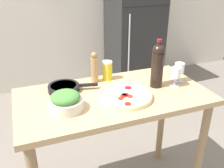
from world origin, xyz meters
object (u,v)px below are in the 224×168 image
Objects in this scene: wine_glass_near at (175,74)px; homemade_pizza at (125,95)px; refrigerator at (134,30)px; pepper_mill at (95,68)px; wine_bottle at (157,65)px; cast_iron_skillet at (64,88)px; salt_canister at (107,70)px; wine_glass_far at (179,69)px; salad_bowl at (66,101)px.

wine_glass_near is 0.40m from homemade_pizza.
pepper_mill is (-1.10, -1.64, 0.18)m from refrigerator.
cast_iron_skillet is at bearing 165.39° from wine_bottle.
salt_canister is (-0.01, 0.31, 0.05)m from homemade_pizza.
wine_glass_far reaches higher than cast_iron_skillet.
salt_canister is at bearing 91.02° from homemade_pizza.
homemade_pizza is at bearing -163.99° from wine_bottle.
salad_bowl reaches higher than cast_iron_skillet.
refrigerator reaches higher than homemade_pizza.
pepper_mill is at bearing 48.73° from salad_bowl.
refrigerator is 2.18m from homemade_pizza.
salt_canister is (-1.00, -1.63, 0.15)m from refrigerator.
pepper_mill reaches higher than salt_canister.
wine_glass_far is 0.82m from cast_iron_skillet.
refrigerator is at bearing 58.52° from salt_canister.
wine_glass_near is 1.00× the size of wine_glass_far.
wine_bottle is 0.94× the size of homemade_pizza.
salt_canister is at bearing 40.66° from salad_bowl.
wine_glass_near is at bearing -140.48° from wine_glass_far.
wine_bottle is 0.15m from wine_glass_near.
wine_glass_far is 1.00× the size of salt_canister.
wine_bottle is at bearing -30.66° from pepper_mill.
cast_iron_skillet is (-1.33, -1.70, 0.10)m from refrigerator.
wine_glass_far is at bearing -24.77° from salt_canister.
wine_bottle is at bearing -39.96° from salt_canister.
cast_iron_skillet is at bearing 145.19° from homemade_pizza.
salad_bowl reaches higher than homemade_pizza.
homemade_pizza is at bearing -34.81° from cast_iron_skillet.
wine_glass_far is 0.85m from salad_bowl.
cast_iron_skillet is at bearing 81.56° from salad_bowl.
pepper_mill is (-0.50, 0.27, 0.01)m from wine_glass_near.
wine_bottle is 0.20m from wine_glass_far.
salad_bowl is at bearing -178.39° from homemade_pizza.
wine_glass_near is 0.42× the size of cast_iron_skillet.
pepper_mill is at bearing 109.25° from homemade_pizza.
wine_bottle is at bearing -111.20° from refrigerator.
wine_glass_near is 0.09m from wine_glass_far.
refrigerator reaches higher than pepper_mill.
cast_iron_skillet is (0.04, 0.25, -0.03)m from salad_bowl.
wine_glass_far is at bearing 11.32° from homemade_pizza.
wine_glass_far is at bearing 7.01° from salad_bowl.
refrigerator is 4.83× the size of homemade_pizza.
refrigerator is at bearing 54.90° from salad_bowl.
wine_glass_far is 0.62× the size of pepper_mill.
salad_bowl is (-0.65, -0.09, -0.11)m from wine_bottle.
refrigerator reaches higher than salt_canister.
salad_bowl is 0.61× the size of cast_iron_skillet.
wine_glass_near reaches higher than salad_bowl.
pepper_mill is at bearing 149.34° from wine_bottle.
wine_glass_near is at bearing 3.32° from salad_bowl.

